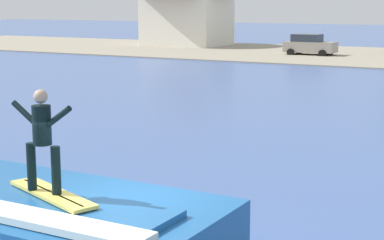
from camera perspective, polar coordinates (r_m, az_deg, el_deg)
name	(u,v)px	position (r m, az deg, el deg)	size (l,w,h in m)	color
wave_crest	(36,223)	(12.01, -13.66, -8.88)	(6.85, 3.36, 1.20)	#1F5B9B
surfboard	(52,194)	(11.37, -12.28, -6.40)	(2.29, 1.24, 0.06)	#EAD159
surfer	(42,135)	(11.17, -13.11, -1.30)	(1.29, 0.32, 1.77)	black
car_near_shore	(310,45)	(56.67, 10.35, 6.56)	(4.31, 2.29, 1.86)	gray
house_with_chimney	(187,6)	(68.54, -0.45, 10.04)	(9.92, 9.92, 7.71)	silver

